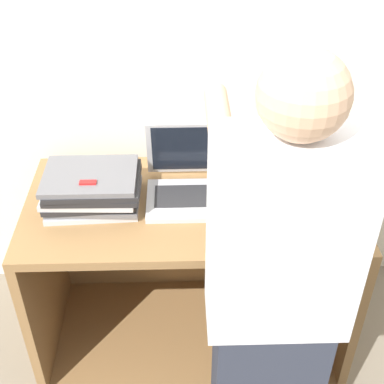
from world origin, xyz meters
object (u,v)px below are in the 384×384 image
at_px(laptop_open, 191,183).
at_px(person, 274,309).
at_px(laptop_stack_left, 92,189).
at_px(laptop_stack_right, 288,185).

height_order(laptop_open, person, person).
relative_size(laptop_open, laptop_stack_left, 0.94).
height_order(laptop_open, laptop_stack_right, laptop_open).
bearing_deg(person, laptop_open, 110.17).
height_order(laptop_stack_right, person, person).
relative_size(laptop_open, person, 0.21).
height_order(laptop_stack_left, person, person).
xyz_separation_m(laptop_stack_right, person, (-0.14, -0.57, -0.03)).
bearing_deg(laptop_open, person, -69.83).
bearing_deg(laptop_stack_left, laptop_stack_right, 0.00).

